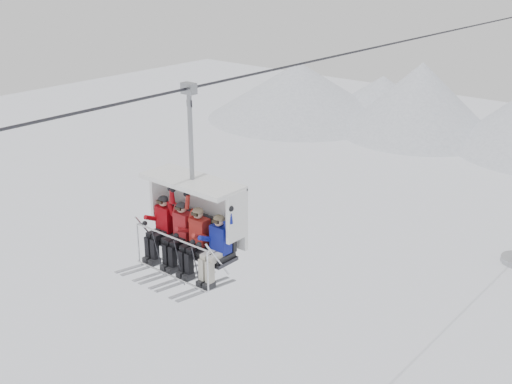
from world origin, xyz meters
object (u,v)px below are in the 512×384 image
Objects in this scene: chairlift_carrier at (198,211)px; skier_far_right at (217,246)px; skier_center_left at (180,232)px; skier_center_right at (196,238)px; skier_far_left at (162,225)px.

chairlift_carrier reaches higher than skier_far_right.
skier_center_left and skier_far_right have the same top height.
skier_far_right is at bearing -20.18° from chairlift_carrier.
chairlift_carrier is 0.60m from skier_center_right.
skier_center_right and skier_far_right have the same top height.
skier_far_right is (1.08, 0.00, 0.00)m from skier_center_left.
skier_center_right is at bearing -52.39° from chairlift_carrier.
skier_far_right is at bearing 0.00° from skier_center_right.
chairlift_carrier is 2.36× the size of skier_center_left.
skier_far_left is 1.06m from skier_center_right.
chairlift_carrier is 0.61m from skier_center_left.
skier_far_right is (1.65, 0.00, 0.00)m from skier_far_left.
skier_far_left is (-0.83, -0.30, -0.46)m from chairlift_carrier.
skier_far_left is 1.00× the size of skier_center_left.
skier_center_right is at bearing 0.00° from skier_center_left.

